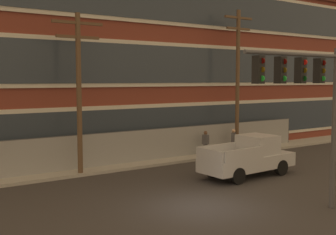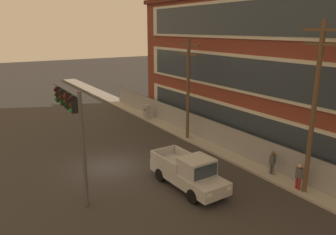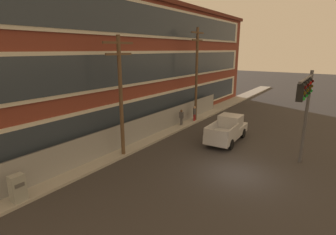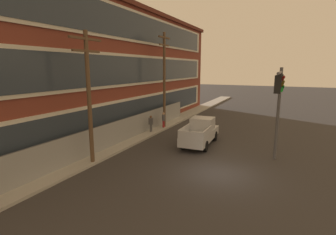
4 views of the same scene
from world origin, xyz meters
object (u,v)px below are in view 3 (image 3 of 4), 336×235
(utility_pole_near_corner, at_px, (121,92))
(pedestrian_near_cabinet, at_px, (181,117))
(pickup_truck_silver, at_px, (228,130))
(electrical_cabinet, at_px, (18,189))
(traffic_signal_mast, at_px, (305,99))
(utility_pole_midblock, at_px, (197,72))
(pedestrian_by_fence, at_px, (194,113))

(utility_pole_near_corner, bearing_deg, pedestrian_near_cabinet, 2.73)
(pickup_truck_silver, height_order, electrical_cabinet, pickup_truck_silver)
(traffic_signal_mast, bearing_deg, pedestrian_near_cabinet, 68.55)
(utility_pole_midblock, relative_size, electrical_cabinet, 6.18)
(traffic_signal_mast, distance_m, pedestrian_near_cabinet, 12.32)
(pickup_truck_silver, xyz_separation_m, utility_pole_near_corner, (-7.16, 4.90, 3.65))
(electrical_cabinet, bearing_deg, traffic_signal_mast, -42.74)
(electrical_cabinet, xyz_separation_m, pedestrian_by_fence, (17.97, 0.04, 0.21))
(utility_pole_midblock, height_order, pedestrian_by_fence, utility_pole_midblock)
(utility_pole_midblock, xyz_separation_m, electrical_cabinet, (-18.35, -0.12, -4.41))
(electrical_cabinet, bearing_deg, pedestrian_by_fence, 0.13)
(traffic_signal_mast, height_order, pedestrian_by_fence, traffic_signal_mast)
(pickup_truck_silver, bearing_deg, pedestrian_by_fence, 54.52)
(pedestrian_by_fence, bearing_deg, utility_pole_midblock, 11.88)
(traffic_signal_mast, height_order, utility_pole_near_corner, utility_pole_near_corner)
(utility_pole_near_corner, height_order, utility_pole_midblock, utility_pole_midblock)
(traffic_signal_mast, height_order, electrical_cabinet, traffic_signal_mast)
(electrical_cabinet, height_order, pedestrian_near_cabinet, pedestrian_near_cabinet)
(traffic_signal_mast, xyz_separation_m, pickup_truck_silver, (2.86, 5.67, -3.57))
(traffic_signal_mast, bearing_deg, pedestrian_by_fence, 58.92)
(pickup_truck_silver, relative_size, electrical_cabinet, 3.56)
(pedestrian_near_cabinet, bearing_deg, utility_pole_midblock, -4.71)
(utility_pole_near_corner, relative_size, pedestrian_near_cabinet, 4.89)
(pickup_truck_silver, height_order, pedestrian_by_fence, pickup_truck_silver)
(pickup_truck_silver, height_order, utility_pole_midblock, utility_pole_midblock)
(pickup_truck_silver, bearing_deg, electrical_cabinet, 160.91)
(electrical_cabinet, bearing_deg, pedestrian_near_cabinet, 1.18)
(pickup_truck_silver, xyz_separation_m, pedestrian_by_fence, (3.58, 5.02, 0.01))
(traffic_signal_mast, bearing_deg, pickup_truck_silver, 63.20)
(utility_pole_midblock, distance_m, pedestrian_near_cabinet, 4.89)
(utility_pole_midblock, bearing_deg, pedestrian_by_fence, -168.12)
(traffic_signal_mast, bearing_deg, electrical_cabinet, 137.26)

